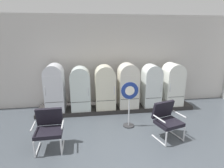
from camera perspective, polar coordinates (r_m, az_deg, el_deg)
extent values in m
cube|color=beige|center=(6.82, 0.43, 7.11)|extent=(11.76, 0.12, 3.25)
cube|color=#47443F|center=(6.75, 0.46, 17.88)|extent=(11.76, 0.07, 0.06)
cube|color=#282626|center=(6.64, 1.22, -7.18)|extent=(5.38, 0.95, 0.13)
cube|color=white|center=(6.32, -17.20, -2.42)|extent=(0.60, 0.68, 1.25)
cylinder|color=white|center=(6.16, -17.67, 3.13)|extent=(0.60, 0.67, 0.60)
cube|color=#383838|center=(6.07, -17.51, -5.44)|extent=(0.55, 0.01, 0.01)
cylinder|color=silver|center=(5.99, -20.08, -2.16)|extent=(0.02, 0.02, 0.28)
cube|color=silver|center=(6.21, -9.68, -2.82)|extent=(0.64, 0.60, 1.13)
cylinder|color=silver|center=(6.06, -9.92, 2.24)|extent=(0.64, 0.58, 0.64)
cube|color=#383838|center=(6.00, -9.65, -5.57)|extent=(0.58, 0.01, 0.01)
cylinder|color=silver|center=(5.87, -7.29, -2.44)|extent=(0.02, 0.02, 0.28)
cube|color=silver|center=(6.25, -2.15, -2.41)|extent=(0.66, 0.63, 1.15)
cylinder|color=silver|center=(6.10, -2.21, 2.71)|extent=(0.66, 0.61, 0.66)
cube|color=#383838|center=(6.02, -1.82, -5.20)|extent=(0.60, 0.01, 0.01)
cylinder|color=silver|center=(5.93, 0.74, -2.01)|extent=(0.02, 0.02, 0.28)
cube|color=silver|center=(6.37, 4.95, -1.89)|extent=(0.66, 0.63, 1.19)
cylinder|color=silver|center=(6.22, 5.07, 3.34)|extent=(0.66, 0.62, 0.66)
cube|color=#383838|center=(6.15, 5.57, -4.69)|extent=(0.61, 0.01, 0.01)
cylinder|color=silver|center=(6.09, 8.15, -1.42)|extent=(0.02, 0.02, 0.28)
cube|color=white|center=(6.59, 12.03, -1.69)|extent=(0.59, 0.59, 1.17)
cylinder|color=white|center=(6.44, 12.33, 3.27)|extent=(0.59, 0.58, 0.59)
cube|color=#383838|center=(6.39, 12.84, -4.29)|extent=(0.54, 0.01, 0.01)
cylinder|color=silver|center=(6.36, 15.04, -1.21)|extent=(0.02, 0.02, 0.28)
cube|color=white|center=(6.94, 18.13, -1.22)|extent=(0.62, 0.70, 1.17)
cylinder|color=white|center=(6.81, 18.54, 3.51)|extent=(0.62, 0.68, 0.62)
cube|color=#383838|center=(6.71, 19.27, -3.81)|extent=(0.57, 0.01, 0.01)
cylinder|color=silver|center=(6.49, 17.62, -1.05)|extent=(0.02, 0.02, 0.28)
cylinder|color=silver|center=(4.85, -22.03, -18.34)|extent=(0.06, 0.55, 0.04)
cylinder|color=silver|center=(4.54, -22.97, -18.12)|extent=(0.04, 0.04, 0.38)
cylinder|color=silver|center=(4.76, -15.02, -18.39)|extent=(0.06, 0.55, 0.04)
cylinder|color=silver|center=(4.44, -15.49, -18.20)|extent=(0.04, 0.04, 0.38)
cube|color=black|center=(4.58, -19.03, -14.00)|extent=(0.62, 0.52, 0.09)
cube|color=black|center=(4.69, -18.83, -9.52)|extent=(0.61, 0.18, 0.46)
cylinder|color=silver|center=(4.56, -23.30, -11.95)|extent=(0.05, 0.45, 0.04)
cylinder|color=silver|center=(4.45, -15.08, -11.88)|extent=(0.05, 0.45, 0.04)
cylinder|color=silver|center=(4.98, 14.29, -16.61)|extent=(0.19, 0.54, 0.04)
cylinder|color=silver|center=(4.72, 16.44, -16.06)|extent=(0.05, 0.05, 0.38)
cylinder|color=silver|center=(5.32, 19.24, -14.84)|extent=(0.19, 0.54, 0.04)
cylinder|color=silver|center=(5.07, 21.46, -14.19)|extent=(0.05, 0.05, 0.38)
cube|color=black|center=(4.94, 17.25, -11.53)|extent=(0.72, 0.65, 0.09)
cube|color=black|center=(5.01, 15.52, -7.58)|extent=(0.63, 0.33, 0.46)
cylinder|color=silver|center=(4.67, 14.43, -10.43)|extent=(0.16, 0.44, 0.04)
cylinder|color=silver|center=(5.07, 20.18, -8.78)|extent=(0.16, 0.44, 0.04)
cylinder|color=#2D2D30|center=(5.54, 5.16, -12.68)|extent=(0.32, 0.32, 0.03)
cylinder|color=silver|center=(5.31, 5.31, -7.46)|extent=(0.04, 0.04, 1.07)
cylinder|color=navy|center=(5.09, 5.53, -2.06)|extent=(0.48, 0.02, 0.48)
cylinder|color=white|center=(5.08, 5.56, -2.10)|extent=(0.27, 0.00, 0.27)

